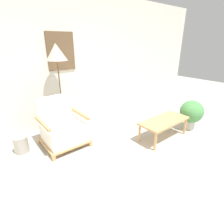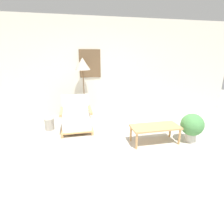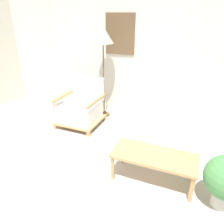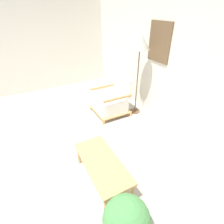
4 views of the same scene
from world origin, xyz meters
The scene contains 6 objects.
ground_plane centered at (0.00, 0.00, 0.00)m, with size 14.00×14.00×0.00m, color #B7B2A8.
wall_back centered at (0.00, 2.53, 1.35)m, with size 8.00×0.09×2.70m.
armchair centered at (-0.77, 1.70, 0.30)m, with size 0.73×0.72×0.84m.
floor_lamp centered at (-0.53, 2.20, 1.50)m, with size 0.38×0.38×1.71m.
coffee_table centered at (0.81, 0.71, 0.33)m, with size 1.01×0.44×0.37m.
vase centered at (-1.43, 1.90, 0.14)m, with size 0.23×0.23×0.28m, color #9E998E.
Camera 3 is at (1.17, -1.46, 1.93)m, focal length 35.00 mm.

